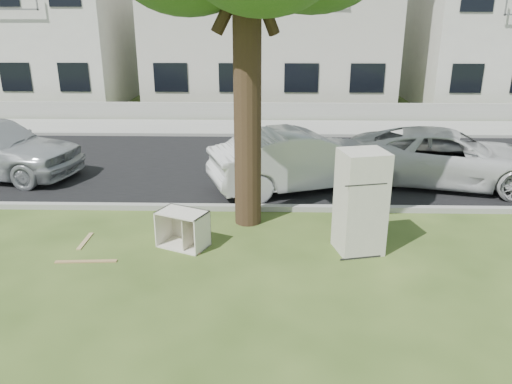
{
  "coord_description": "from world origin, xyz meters",
  "views": [
    {
      "loc": [
        0.01,
        -7.84,
        4.1
      ],
      "look_at": [
        -0.2,
        0.6,
        1.09
      ],
      "focal_mm": 35.0,
      "sensor_mm": 36.0,
      "label": 1
    }
  ],
  "objects_px": {
    "car_right": "(447,157)",
    "fridge": "(361,202)",
    "car_center": "(302,160)",
    "cabinet": "(183,229)"
  },
  "relations": [
    {
      "from": "car_right",
      "to": "cabinet",
      "type": "bearing_deg",
      "value": 135.81
    },
    {
      "from": "fridge",
      "to": "car_center",
      "type": "distance_m",
      "value": 3.56
    },
    {
      "from": "car_center",
      "to": "car_right",
      "type": "relative_size",
      "value": 0.9
    },
    {
      "from": "fridge",
      "to": "car_right",
      "type": "relative_size",
      "value": 0.38
    },
    {
      "from": "cabinet",
      "to": "car_center",
      "type": "relative_size",
      "value": 0.2
    },
    {
      "from": "fridge",
      "to": "car_right",
      "type": "distance_m",
      "value": 4.88
    },
    {
      "from": "fridge",
      "to": "car_center",
      "type": "xyz_separation_m",
      "value": [
        -0.83,
        3.46,
        -0.2
      ]
    },
    {
      "from": "car_right",
      "to": "fridge",
      "type": "bearing_deg",
      "value": 157.39
    },
    {
      "from": "car_center",
      "to": "car_right",
      "type": "xyz_separation_m",
      "value": [
        3.7,
        0.48,
        -0.05
      ]
    },
    {
      "from": "cabinet",
      "to": "car_right",
      "type": "xyz_separation_m",
      "value": [
        6.11,
        3.85,
        0.35
      ]
    }
  ]
}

